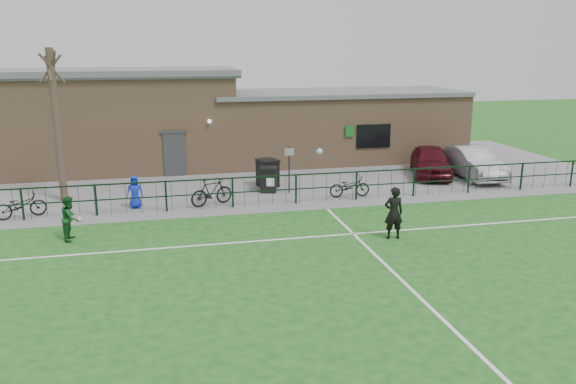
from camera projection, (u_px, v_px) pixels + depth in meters
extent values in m
plane|color=#184F17|center=(331.00, 289.00, 14.41)|extent=(90.00, 90.00, 0.00)
cube|color=slate|center=(249.00, 175.00, 27.15)|extent=(34.00, 13.00, 0.02)
cube|color=white|center=(272.00, 207.00, 21.77)|extent=(28.00, 0.10, 0.01)
cube|color=white|center=(295.00, 238.00, 18.19)|extent=(28.00, 0.10, 0.01)
cube|color=white|center=(403.00, 282.00, 14.84)|extent=(0.10, 16.00, 0.01)
cube|color=black|center=(271.00, 190.00, 21.81)|extent=(28.00, 0.10, 1.20)
cylinder|color=#423128|center=(57.00, 127.00, 21.86)|extent=(0.30, 0.30, 6.00)
cube|color=black|center=(269.00, 180.00, 23.87)|extent=(0.82, 0.89, 0.99)
cube|color=black|center=(268.00, 174.00, 24.71)|extent=(0.97, 1.03, 1.13)
cylinder|color=black|center=(289.00, 170.00, 23.52)|extent=(0.08, 0.08, 2.00)
imported|color=#450C14|center=(430.00, 161.00, 26.74)|extent=(3.02, 4.51, 1.43)
imported|color=#A1A3A8|center=(473.00, 162.00, 26.38)|extent=(1.79, 4.48, 1.45)
imported|color=black|center=(21.00, 205.00, 20.19)|extent=(1.86, 1.16, 0.92)
imported|color=black|center=(212.00, 192.00, 21.78)|extent=(1.83, 1.14, 1.07)
imported|color=black|center=(350.00, 186.00, 23.01)|extent=(1.70, 0.65, 0.88)
imported|color=#142DC0|center=(135.00, 192.00, 21.39)|extent=(0.64, 0.43, 1.27)
imported|color=black|center=(394.00, 213.00, 17.98)|extent=(0.66, 0.46, 1.72)
sphere|color=white|center=(320.00, 151.00, 20.25)|extent=(0.22, 0.22, 0.22)
imported|color=#164E1F|center=(70.00, 218.00, 17.91)|extent=(0.62, 0.76, 1.44)
sphere|color=silver|center=(80.00, 219.00, 19.85)|extent=(0.20, 0.20, 0.20)
cube|color=#A07A59|center=(240.00, 130.00, 29.55)|extent=(24.00, 5.00, 3.50)
cube|color=#A07A59|center=(113.00, 87.00, 27.62)|extent=(11.52, 5.00, 1.20)
cube|color=#55575C|center=(112.00, 72.00, 27.44)|extent=(12.02, 5.40, 0.28)
cube|color=#55575C|center=(337.00, 93.00, 30.20)|extent=(13.44, 5.30, 0.22)
cube|color=#383A3D|center=(174.00, 155.00, 26.59)|extent=(1.00, 0.08, 2.10)
cube|color=black|center=(374.00, 136.00, 28.58)|extent=(1.80, 0.08, 1.20)
cube|color=#19661E|center=(350.00, 131.00, 28.18)|extent=(0.45, 0.04, 0.55)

